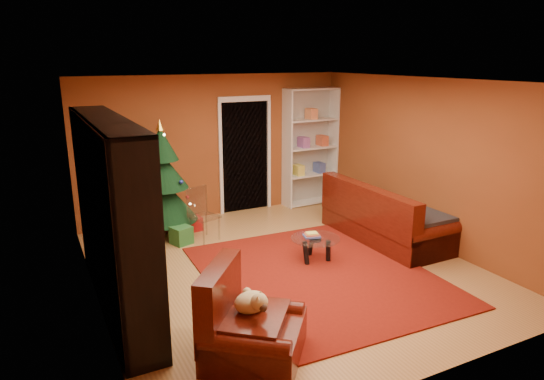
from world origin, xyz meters
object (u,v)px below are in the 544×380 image
media_unit (113,216)px  acrylic_chair (204,217)px  sofa (387,211)px  gift_box_green (181,235)px  armchair (255,323)px  gift_box_red (194,224)px  rug (318,275)px  coffee_table (315,249)px  christmas_tree (163,179)px  dog (251,302)px  white_bookshelf (311,147)px

media_unit → acrylic_chair: 2.41m
sofa → gift_box_green: bearing=66.1°
sofa → armchair: bearing=120.5°
gift_box_red → rug: bearing=-69.0°
coffee_table → media_unit: bearing=-178.7°
christmas_tree → dog: 3.84m
media_unit → dog: bearing=-59.0°
sofa → coffee_table: (-1.51, -0.25, -0.29)m
dog → coffee_table: (1.79, 1.69, -0.39)m
armchair → acrylic_chair: 3.37m
christmas_tree → sofa: (3.16, -1.88, -0.46)m
rug → coffee_table: bearing=63.6°
christmas_tree → acrylic_chair: 0.94m
acrylic_chair → rug: bearing=-85.4°
gift_box_red → armchair: size_ratio=0.24×
rug → media_unit: bearing=171.6°
media_unit → christmas_tree: bearing=62.0°
dog → sofa: 3.82m
media_unit → armchair: (1.01, -1.70, -0.74)m
gift_box_green → dog: 3.27m
christmas_tree → coffee_table: bearing=-52.2°
dog → acrylic_chair: bearing=28.1°
media_unit → sofa: media_unit is taller
armchair → acrylic_chair: size_ratio=1.27×
gift_box_red → sofa: (2.69, -1.80, 0.36)m
dog → acrylic_chair: size_ratio=0.51×
sofa → rug: bearing=110.9°
gift_box_green → gift_box_red: (0.37, 0.51, -0.02)m
rug → white_bookshelf: bearing=61.0°
christmas_tree → coffee_table: christmas_tree is taller
white_bookshelf → dog: (-3.22, -4.24, -0.58)m
white_bookshelf → media_unit: bearing=-149.7°
armchair → sofa: (3.29, 2.01, 0.09)m
rug → media_unit: 2.83m
armchair → gift_box_red: bearing=30.2°
media_unit → sofa: 4.35m
media_unit → christmas_tree: size_ratio=1.51×
acrylic_chair → media_unit: bearing=-155.8°
media_unit → coffee_table: (2.79, 0.06, -0.94)m
coffee_table → white_bookshelf: bearing=60.6°
christmas_tree → acrylic_chair: (0.50, -0.58, -0.55)m
white_bookshelf → acrylic_chair: 2.88m
rug → dog: size_ratio=8.46×
rug → coffee_table: size_ratio=4.76×
coffee_table → armchair: bearing=-135.3°
sofa → media_unit: bearing=93.2°
gift_box_red → sofa: bearing=-33.9°
gift_box_red → dog: size_ratio=0.59×
gift_box_green → coffee_table: bearing=-44.9°
gift_box_green → white_bookshelf: 3.31m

